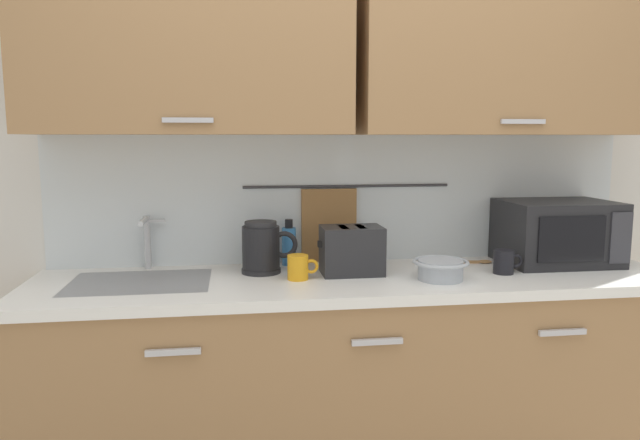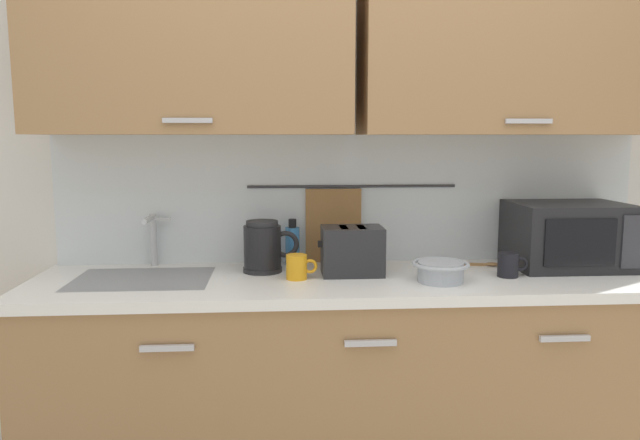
{
  "view_description": "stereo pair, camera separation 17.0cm",
  "coord_description": "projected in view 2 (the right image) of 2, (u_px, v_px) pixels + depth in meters",
  "views": [
    {
      "loc": [
        -0.48,
        -1.92,
        1.44
      ],
      "look_at": [
        -0.15,
        0.33,
        1.12
      ],
      "focal_mm": 33.07,
      "sensor_mm": 36.0,
      "label": 1
    },
    {
      "loc": [
        -0.31,
        -1.93,
        1.44
      ],
      "look_at": [
        -0.15,
        0.33,
        1.12
      ],
      "focal_mm": 33.07,
      "sensor_mm": 36.0,
      "label": 2
    }
  ],
  "objects": [
    {
      "name": "sink_faucet",
      "position": [
        153.0,
        233.0,
        2.45
      ],
      "size": [
        0.09,
        0.17,
        0.22
      ],
      "color": "#B2B5BA",
      "rests_on": "counter_unit"
    },
    {
      "name": "toaster",
      "position": [
        352.0,
        250.0,
        2.33
      ],
      "size": [
        0.26,
        0.17,
        0.19
      ],
      "color": "#232326",
      "rests_on": "counter_unit"
    },
    {
      "name": "mixing_bowl",
      "position": [
        441.0,
        270.0,
        2.21
      ],
      "size": [
        0.21,
        0.21,
        0.08
      ],
      "color": "#A5ADB7",
      "rests_on": "counter_unit"
    },
    {
      "name": "dish_soap_bottle",
      "position": [
        293.0,
        245.0,
        2.51
      ],
      "size": [
        0.06,
        0.06,
        0.2
      ],
      "color": "#3F8CD8",
      "rests_on": "counter_unit"
    },
    {
      "name": "wooden_spoon",
      "position": [
        474.0,
        264.0,
        2.5
      ],
      "size": [
        0.28,
        0.07,
        0.01
      ],
      "color": "#9E7042",
      "rests_on": "counter_unit"
    },
    {
      "name": "back_wall_assembly",
      "position": [
        353.0,
        117.0,
        2.45
      ],
      "size": [
        3.7,
        0.41,
        2.5
      ],
      "color": "silver",
      "rests_on": "ground"
    },
    {
      "name": "counter_unit",
      "position": [
        355.0,
        384.0,
        2.36
      ],
      "size": [
        2.53,
        0.64,
        0.9
      ],
      "color": "#997047",
      "rests_on": "ground"
    },
    {
      "name": "mug_near_sink",
      "position": [
        297.0,
        267.0,
        2.25
      ],
      "size": [
        0.12,
        0.08,
        0.09
      ],
      "color": "orange",
      "rests_on": "counter_unit"
    },
    {
      "name": "microwave",
      "position": [
        568.0,
        235.0,
        2.45
      ],
      "size": [
        0.46,
        0.35,
        0.27
      ],
      "color": "black",
      "rests_on": "counter_unit"
    },
    {
      "name": "mug_by_kettle",
      "position": [
        509.0,
        265.0,
        2.29
      ],
      "size": [
        0.12,
        0.08,
        0.09
      ],
      "color": "black",
      "rests_on": "counter_unit"
    },
    {
      "name": "electric_kettle",
      "position": [
        264.0,
        247.0,
        2.37
      ],
      "size": [
        0.23,
        0.16,
        0.21
      ],
      "color": "black",
      "rests_on": "counter_unit"
    }
  ]
}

